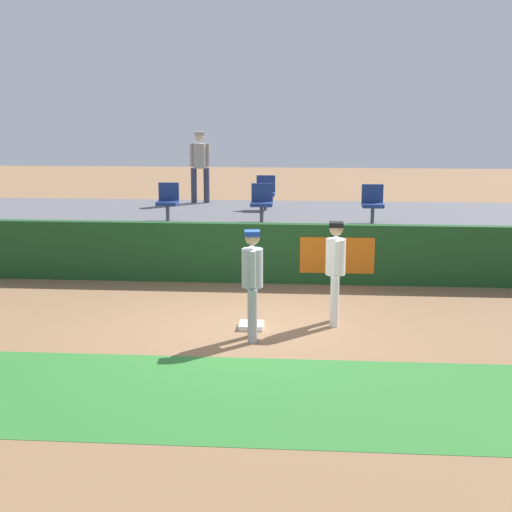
% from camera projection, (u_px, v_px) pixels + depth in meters
% --- Properties ---
extents(ground_plane, '(60.00, 60.00, 0.00)m').
position_uv_depth(ground_plane, '(249.00, 330.00, 11.85)').
color(ground_plane, '#846042').
extents(grass_foreground_strip, '(18.00, 2.80, 0.01)m').
position_uv_depth(grass_foreground_strip, '(230.00, 396.00, 9.20)').
color(grass_foreground_strip, '#2D722D').
rests_on(grass_foreground_strip, ground_plane).
extents(first_base, '(0.40, 0.40, 0.08)m').
position_uv_depth(first_base, '(251.00, 325.00, 11.97)').
color(first_base, white).
rests_on(first_base, ground_plane).
extents(player_fielder_home, '(0.34, 0.54, 1.73)m').
position_uv_depth(player_fielder_home, '(336.00, 266.00, 12.02)').
color(player_fielder_home, white).
rests_on(player_fielder_home, ground_plane).
extents(player_runner_visitor, '(0.36, 0.48, 1.73)m').
position_uv_depth(player_runner_visitor, '(252.00, 277.00, 11.19)').
color(player_runner_visitor, '#9EA3AD').
rests_on(player_runner_visitor, ground_plane).
extents(field_wall, '(18.00, 0.26, 1.23)m').
position_uv_depth(field_wall, '(263.00, 253.00, 14.89)').
color(field_wall, '#19471E').
rests_on(field_wall, ground_plane).
extents(bleacher_platform, '(18.00, 4.80, 1.03)m').
position_uv_depth(bleacher_platform, '(269.00, 235.00, 17.42)').
color(bleacher_platform, '#59595E').
rests_on(bleacher_platform, ground_plane).
extents(seat_front_right, '(0.47, 0.44, 0.84)m').
position_uv_depth(seat_front_right, '(373.00, 202.00, 15.94)').
color(seat_front_right, '#4C4C51').
rests_on(seat_front_right, bleacher_platform).
extents(seat_front_center, '(0.48, 0.44, 0.84)m').
position_uv_depth(seat_front_center, '(262.00, 200.00, 16.12)').
color(seat_front_center, '#4C4C51').
rests_on(seat_front_center, bleacher_platform).
extents(seat_back_center, '(0.46, 0.44, 0.84)m').
position_uv_depth(seat_back_center, '(266.00, 191.00, 17.88)').
color(seat_back_center, '#4C4C51').
rests_on(seat_back_center, bleacher_platform).
extents(seat_front_left, '(0.46, 0.44, 0.84)m').
position_uv_depth(seat_front_left, '(168.00, 200.00, 16.28)').
color(seat_front_left, '#4C4C51').
rests_on(seat_front_left, bleacher_platform).
extents(spectator_hooded, '(0.51, 0.40, 1.85)m').
position_uv_depth(spectator_hooded, '(200.00, 162.00, 19.01)').
color(spectator_hooded, '#33384C').
rests_on(spectator_hooded, bleacher_platform).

